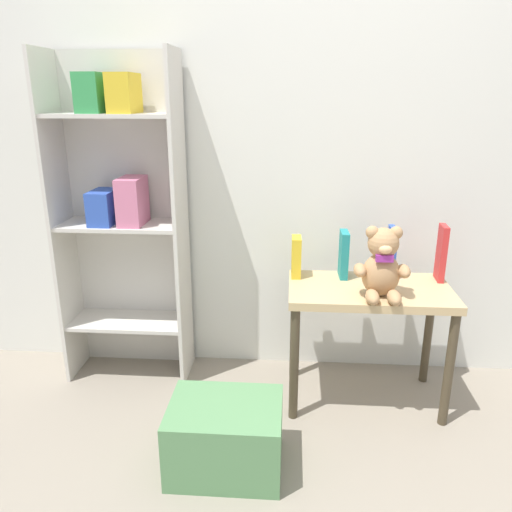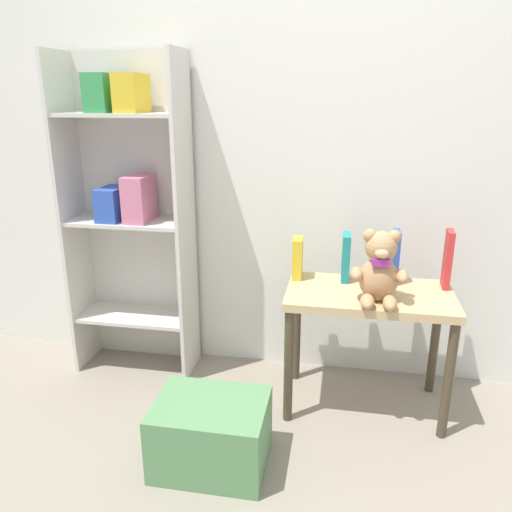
{
  "view_description": "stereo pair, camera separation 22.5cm",
  "coord_description": "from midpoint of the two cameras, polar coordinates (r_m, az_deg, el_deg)",
  "views": [
    {
      "loc": [
        -0.01,
        -1.01,
        1.38
      ],
      "look_at": [
        -0.17,
        1.13,
        0.68
      ],
      "focal_mm": 35.0,
      "sensor_mm": 36.0,
      "label": 1
    },
    {
      "loc": [
        0.21,
        -0.98,
        1.38
      ],
      "look_at": [
        -0.17,
        1.13,
        0.68
      ],
      "focal_mm": 35.0,
      "sensor_mm": 36.0,
      "label": 2
    }
  ],
  "objects": [
    {
      "name": "display_table",
      "position": [
        2.27,
        9.99,
        -5.62
      ],
      "size": [
        0.71,
        0.41,
        0.56
      ],
      "color": "tan",
      "rests_on": "ground_plane"
    },
    {
      "name": "bookshelf_side",
      "position": [
        2.5,
        -17.59,
        5.59
      ],
      "size": [
        0.6,
        0.27,
        1.57
      ],
      "color": "beige",
      "rests_on": "ground_plane"
    },
    {
      "name": "book_standing_blue",
      "position": [
        2.34,
        12.6,
        0.38
      ],
      "size": [
        0.03,
        0.1,
        0.24
      ],
      "primitive_type": "cube",
      "rotation": [
        0.0,
        0.0,
        0.01
      ],
      "color": "#2D51B7",
      "rests_on": "display_table"
    },
    {
      "name": "book_standing_yellow",
      "position": [
        2.31,
        1.85,
        -0.13
      ],
      "size": [
        0.05,
        0.1,
        0.19
      ],
      "primitive_type": "cube",
      "rotation": [
        0.0,
        0.0,
        0.03
      ],
      "color": "gold",
      "rests_on": "display_table"
    },
    {
      "name": "book_standing_red",
      "position": [
        2.36,
        17.93,
        0.28
      ],
      "size": [
        0.03,
        0.1,
        0.26
      ],
      "primitive_type": "cube",
      "rotation": [
        0.0,
        0.0,
        -0.05
      ],
      "color": "red",
      "rests_on": "display_table"
    },
    {
      "name": "storage_bin",
      "position": [
        2.03,
        -6.87,
        -19.86
      ],
      "size": [
        0.43,
        0.33,
        0.27
      ],
      "color": "#568956",
      "rests_on": "ground_plane"
    },
    {
      "name": "wall_back",
      "position": [
        2.42,
        1.83,
        15.0
      ],
      "size": [
        4.8,
        0.06,
        2.5
      ],
      "color": "silver",
      "rests_on": "ground_plane"
    },
    {
      "name": "book_standing_teal",
      "position": [
        2.31,
        7.27,
        0.14
      ],
      "size": [
        0.04,
        0.11,
        0.22
      ],
      "primitive_type": "cube",
      "rotation": [
        0.0,
        0.0,
        0.02
      ],
      "color": "teal",
      "rests_on": "display_table"
    },
    {
      "name": "teddy_bear",
      "position": [
        2.1,
        11.27,
        -1.11
      ],
      "size": [
        0.23,
        0.21,
        0.3
      ],
      "color": "tan",
      "rests_on": "display_table"
    }
  ]
}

